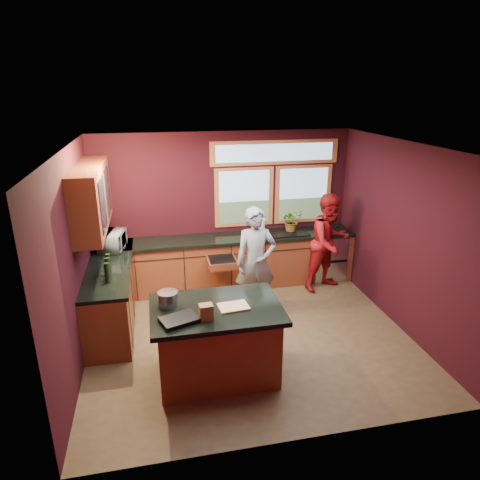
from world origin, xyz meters
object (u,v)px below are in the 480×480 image
object	(u,v)px
person_red	(329,242)
cutting_board	(233,307)
person_grey	(256,262)
island	(217,341)
stock_pot	(168,299)

from	to	relation	value
person_red	cutting_board	size ratio (longest dim) A/B	4.91
person_grey	cutting_board	bearing A→B (deg)	-111.13
island	person_red	world-z (taller)	person_red
person_grey	stock_pot	distance (m)	1.89
stock_pot	island	bearing A→B (deg)	-15.26
person_grey	stock_pot	world-z (taller)	person_grey
person_red	cutting_board	distance (m)	2.95
person_red	cutting_board	xyz separation A→B (m)	(-2.10, -2.08, 0.10)
island	person_red	bearing A→B (deg)	41.45
person_grey	cutting_board	world-z (taller)	person_grey
island	stock_pot	distance (m)	0.80
person_red	stock_pot	distance (m)	3.41
person_grey	stock_pot	xyz separation A→B (m)	(-1.38, -1.27, 0.17)
person_red	cutting_board	bearing A→B (deg)	-156.90
island	stock_pot	size ratio (longest dim) A/B	6.46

